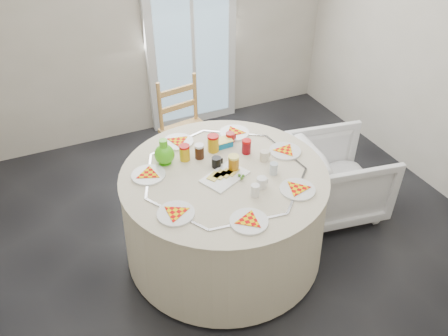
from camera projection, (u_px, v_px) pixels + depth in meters
name	position (u px, v px, depth m)	size (l,w,h in m)	color
floor	(236.00, 238.00, 3.60)	(4.00, 4.00, 0.00)	black
wall_back	(150.00, 12.00, 4.30)	(4.00, 0.02, 2.60)	#BCB5A3
glass_door	(191.00, 33.00, 4.55)	(1.00, 0.08, 2.10)	silver
table	(224.00, 213.00, 3.29)	(1.52, 1.52, 0.77)	beige
wooden_chair	(189.00, 133.00, 4.05)	(0.43, 0.41, 0.96)	tan
armchair	(338.00, 172.00, 3.69)	(0.72, 0.67, 0.74)	white
place_settings	(224.00, 171.00, 3.06)	(1.29, 1.29, 0.02)	white
jar_cluster	(215.00, 150.00, 3.19)	(0.51, 0.26, 0.15)	#A5660F
butter_tub	(223.00, 143.00, 3.33)	(0.14, 0.10, 0.06)	#0B72AB
green_pitcher	(164.00, 150.00, 3.10)	(0.15, 0.15, 0.19)	#46C216
cheese_platter	(225.00, 176.00, 3.01)	(0.32, 0.20, 0.04)	silver
mugs_glasses	(247.00, 164.00, 3.07)	(0.52, 0.52, 0.09)	#B1A4A6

